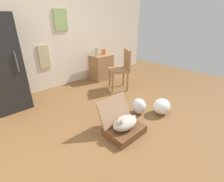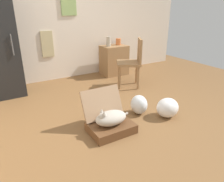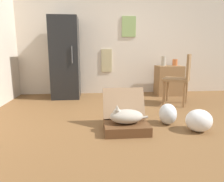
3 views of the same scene
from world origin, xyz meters
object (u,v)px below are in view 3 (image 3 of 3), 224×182
Objects in this scene: cat at (126,116)px; side_table at (169,80)px; refrigerator at (65,58)px; suitcase_base at (126,127)px; plastic_bag_clear at (199,120)px; vase_tall at (164,61)px; chair at (180,77)px; vase_short at (175,62)px; plastic_bag_white at (168,114)px.

side_table is (1.38, 2.18, 0.13)m from cat.
cat is at bearing -64.74° from refrigerator.
cat is 0.29× the size of refrigerator.
suitcase_base is 1.12× the size of cat.
plastic_bag_clear is 0.49× the size of side_table.
vase_tall is (0.29, 2.25, 0.66)m from plastic_bag_clear.
plastic_bag_clear is at bearing -4.15° from cat.
plastic_bag_clear is (0.94, -0.07, 0.09)m from suitcase_base.
chair is at bearing 45.24° from cat.
vase_short is at bearing 55.67° from suitcase_base.
cat reaches higher than suitcase_base.
vase_tall is at bearing 60.49° from cat.
refrigerator is 1.79× the size of chair.
plastic_bag_clear is 2.30m from side_table.
vase_tall reaches higher than plastic_bag_white.
refrigerator is at bearing 131.63° from plastic_bag_clear.
cat is 1.49× the size of plastic_bag_clear.
side_table reaches higher than suitcase_base.
vase_tall reaches higher than side_table.
cat is 3.38× the size of vase_short.
suitcase_base is 1.92× the size of plastic_bag_white.
side_table is at bearing 57.80° from suitcase_base.
cat is at bearing -13.74° from chair.
chair reaches higher than suitcase_base.
chair is at bearing -20.81° from refrigerator.
cat is 2.76m from vase_short.
refrigerator is 11.59× the size of vase_short.
refrigerator is (-1.02, 2.13, 0.81)m from suitcase_base.
plastic_bag_clear is at bearing -44.28° from plastic_bag_white.
vase_short is (0.15, 0.05, 0.42)m from side_table.
suitcase_base is at bearing -122.20° from side_table.
plastic_bag_white is 0.43× the size of side_table.
vase_short is (1.52, 2.23, 0.71)m from suitcase_base.
plastic_bag_white is at bearing -106.81° from vase_tall.
refrigerator is 7.88× the size of vase_tall.
vase_short is at bearing 66.09° from plastic_bag_white.
suitcase_base is 2.60m from side_table.
plastic_bag_clear is 1.54× the size of vase_tall.
vase_tall is (2.24, 0.05, -0.07)m from refrigerator.
side_table is (0.43, 2.25, 0.20)m from plastic_bag_clear.
plastic_bag_clear is at bearing -4.17° from suitcase_base.
side_table is at bearing 1.20° from refrigerator.
refrigerator is at bearing -79.78° from chair.
chair is at bearing -88.43° from vase_tall.
suitcase_base is at bearing -2.29° from cat.
suitcase_base is 0.33× the size of refrigerator.
suitcase_base is at bearing -124.33° from vase_short.
cat is 2.30× the size of vase_tall.
vase_tall is at bearing -171.29° from vase_short.
vase_tall is 0.30m from vase_short.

